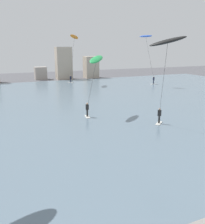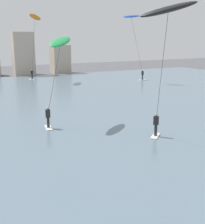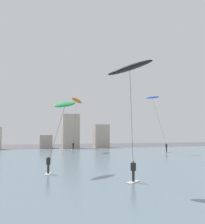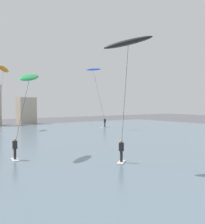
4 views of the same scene
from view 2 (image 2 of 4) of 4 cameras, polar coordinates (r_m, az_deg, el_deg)
The scene contains 5 objects.
water_bay at distance 29.91m, azimuth -11.22°, elevation 0.80°, with size 84.00×52.00×0.10m, color slate.
kitesurfer_black at distance 18.21m, azimuth 12.25°, elevation 16.46°, with size 3.28×3.69×8.81m.
kitesurfer_blue at distance 46.63m, azimuth 5.87°, elevation 16.09°, with size 5.06×2.38×10.07m.
kitesurfer_green at distance 23.20m, azimuth -8.26°, elevation 11.92°, with size 3.38×3.23×6.97m.
kitesurfer_orange at distance 48.45m, azimuth -12.83°, elevation 16.31°, with size 2.92×5.02×10.37m.
Camera 2 is at (-8.50, 2.61, 6.67)m, focal length 47.75 mm.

